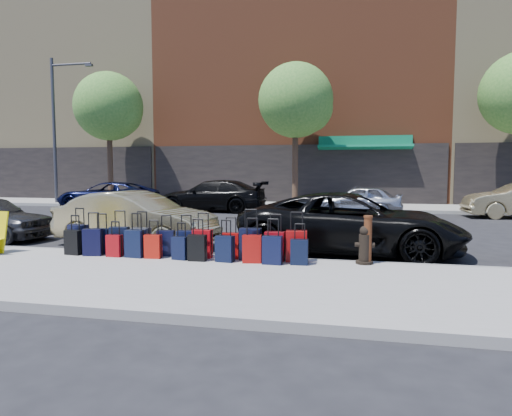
% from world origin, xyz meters
% --- Properties ---
extents(ground, '(120.00, 120.00, 0.00)m').
position_xyz_m(ground, '(0.00, 0.00, 0.00)').
color(ground, black).
rests_on(ground, ground).
extents(sidewalk_near, '(60.00, 4.00, 0.15)m').
position_xyz_m(sidewalk_near, '(0.00, -6.50, 0.07)').
color(sidewalk_near, gray).
rests_on(sidewalk_near, ground).
extents(sidewalk_far, '(60.00, 4.00, 0.15)m').
position_xyz_m(sidewalk_far, '(0.00, 10.00, 0.07)').
color(sidewalk_far, gray).
rests_on(sidewalk_far, ground).
extents(curb_near, '(60.00, 0.08, 0.15)m').
position_xyz_m(curb_near, '(0.00, -4.48, 0.07)').
color(curb_near, gray).
rests_on(curb_near, ground).
extents(curb_far, '(60.00, 0.08, 0.15)m').
position_xyz_m(curb_far, '(0.00, 7.98, 0.07)').
color(curb_far, gray).
rests_on(curb_far, ground).
extents(building_left, '(15.00, 12.12, 16.00)m').
position_xyz_m(building_left, '(-16.00, 17.98, 7.98)').
color(building_left, tan).
rests_on(building_left, ground).
extents(building_center, '(17.00, 12.85, 20.00)m').
position_xyz_m(building_center, '(0.00, 17.99, 9.98)').
color(building_center, brown).
rests_on(building_center, ground).
extents(tree_left, '(3.80, 3.80, 7.27)m').
position_xyz_m(tree_left, '(-9.86, 9.50, 5.41)').
color(tree_left, black).
rests_on(tree_left, sidewalk_far).
extents(tree_center, '(3.80, 3.80, 7.27)m').
position_xyz_m(tree_center, '(0.64, 9.50, 5.41)').
color(tree_center, black).
rests_on(tree_center, sidewalk_far).
extents(streetlight, '(2.59, 0.18, 8.00)m').
position_xyz_m(streetlight, '(-12.80, 8.80, 4.66)').
color(streetlight, '#333338').
rests_on(streetlight, sidewalk_far).
extents(suitcase_front_0, '(0.45, 0.30, 1.01)m').
position_xyz_m(suitcase_front_0, '(-2.54, -4.80, 0.47)').
color(suitcase_front_0, black).
rests_on(suitcase_front_0, sidewalk_near).
extents(suitcase_front_1, '(0.39, 0.24, 0.90)m').
position_xyz_m(suitcase_front_1, '(-1.95, -4.83, 0.43)').
color(suitcase_front_1, black).
rests_on(suitcase_front_1, sidewalk_near).
extents(suitcase_front_2, '(0.43, 0.28, 0.97)m').
position_xyz_m(suitcase_front_2, '(-1.50, -4.83, 0.45)').
color(suitcase_front_2, black).
rests_on(suitcase_front_2, sidewalk_near).
extents(suitcase_front_3, '(0.42, 0.25, 0.97)m').
position_xyz_m(suitcase_front_3, '(-0.98, -4.83, 0.45)').
color(suitcase_front_3, '#38383D').
rests_on(suitcase_front_3, sidewalk_near).
extents(suitcase_front_4, '(0.40, 0.27, 0.89)m').
position_xyz_m(suitcase_front_4, '(-0.42, -4.78, 0.43)').
color(suitcase_front_4, black).
rests_on(suitcase_front_4, sidewalk_near).
extents(suitcase_front_5, '(0.39, 0.24, 0.91)m').
position_xyz_m(suitcase_front_5, '(0.04, -4.80, 0.44)').
color(suitcase_front_5, black).
rests_on(suitcase_front_5, sidewalk_near).
extents(suitcase_front_6, '(0.40, 0.22, 0.96)m').
position_xyz_m(suitcase_front_6, '(0.43, -4.82, 0.45)').
color(suitcase_front_6, '#AF0B11').
rests_on(suitcase_front_6, sidewalk_near).
extents(suitcase_front_7, '(0.38, 0.22, 0.88)m').
position_xyz_m(suitcase_front_7, '(1.04, -4.80, 0.43)').
color(suitcase_front_7, '#A00B0A').
rests_on(suitcase_front_7, sidewalk_near).
extents(suitcase_front_8, '(0.45, 0.25, 1.06)m').
position_xyz_m(suitcase_front_8, '(1.48, -4.83, 0.48)').
color(suitcase_front_8, black).
rests_on(suitcase_front_8, sidewalk_near).
extents(suitcase_front_9, '(0.41, 0.23, 0.97)m').
position_xyz_m(suitcase_front_9, '(2.00, -4.83, 0.45)').
color(suitcase_front_9, maroon).
rests_on(suitcase_front_9, sidewalk_near).
extents(suitcase_front_10, '(0.45, 0.28, 1.02)m').
position_xyz_m(suitcase_front_10, '(2.44, -4.81, 0.47)').
color(suitcase_front_10, '#9A090A').
rests_on(suitcase_front_10, sidewalk_near).
extents(suitcase_back_0, '(0.39, 0.25, 0.87)m').
position_xyz_m(suitcase_back_0, '(-2.46, -5.10, 0.42)').
color(suitcase_back_0, black).
rests_on(suitcase_back_0, sidewalk_near).
extents(suitcase_back_1, '(0.43, 0.30, 0.95)m').
position_xyz_m(suitcase_back_1, '(-1.98, -5.10, 0.45)').
color(suitcase_back_1, black).
rests_on(suitcase_back_1, sidewalk_near).
extents(suitcase_back_2, '(0.32, 0.19, 0.77)m').
position_xyz_m(suitcase_back_2, '(-1.46, -5.13, 0.39)').
color(suitcase_back_2, maroon).
rests_on(suitcase_back_2, sidewalk_near).
extents(suitcase_back_3, '(0.42, 0.27, 0.95)m').
position_xyz_m(suitcase_back_3, '(-0.99, -5.10, 0.45)').
color(suitcase_back_3, black).
rests_on(suitcase_back_3, sidewalk_near).
extents(suitcase_back_4, '(0.36, 0.23, 0.81)m').
position_xyz_m(suitcase_back_4, '(-0.57, -5.11, 0.40)').
color(suitcase_back_4, '#AC150B').
rests_on(suitcase_back_4, sidewalk_near).
extents(suitcase_back_5, '(0.35, 0.24, 0.78)m').
position_xyz_m(suitcase_back_5, '(0.05, -5.12, 0.39)').
color(suitcase_back_5, black).
rests_on(suitcase_back_5, sidewalk_near).
extents(suitcase_back_6, '(0.37, 0.22, 0.87)m').
position_xyz_m(suitcase_back_6, '(0.44, -5.17, 0.42)').
color(suitcase_back_6, black).
rests_on(suitcase_back_6, sidewalk_near).
extents(suitcase_back_7, '(0.39, 0.26, 0.86)m').
position_xyz_m(suitcase_back_7, '(1.02, -5.14, 0.42)').
color(suitcase_back_7, black).
rests_on(suitcase_back_7, sidewalk_near).
extents(suitcase_back_8, '(0.41, 0.27, 0.90)m').
position_xyz_m(suitcase_back_8, '(1.58, -5.10, 0.43)').
color(suitcase_back_8, '#930C09').
rests_on(suitcase_back_8, sidewalk_near).
extents(suitcase_back_9, '(0.39, 0.23, 0.91)m').
position_xyz_m(suitcase_back_9, '(2.01, -5.16, 0.43)').
color(suitcase_back_9, black).
rests_on(suitcase_back_9, sidewalk_near).
extents(suitcase_back_10, '(0.35, 0.21, 0.82)m').
position_xyz_m(suitcase_back_10, '(2.53, -5.09, 0.40)').
color(suitcase_back_10, black).
rests_on(suitcase_back_10, sidewalk_near).
extents(fire_hydrant, '(0.39, 0.34, 0.76)m').
position_xyz_m(fire_hydrant, '(3.79, -4.73, 0.50)').
color(fire_hydrant, black).
rests_on(fire_hydrant, sidewalk_near).
extents(bollard, '(0.18, 0.18, 0.96)m').
position_xyz_m(bollard, '(3.85, -4.73, 0.65)').
color(bollard, '#38190C').
rests_on(bollard, sidewalk_near).
extents(car_near_1, '(4.52, 2.09, 1.43)m').
position_xyz_m(car_near_1, '(-2.06, -2.97, 0.72)').
color(car_near_1, tan).
rests_on(car_near_1, ground).
extents(car_near_2, '(5.48, 2.87, 1.47)m').
position_xyz_m(car_near_2, '(3.50, -2.83, 0.74)').
color(car_near_2, black).
rests_on(car_near_2, ground).
extents(car_far_0, '(5.14, 2.65, 1.39)m').
position_xyz_m(car_far_0, '(-8.69, 6.92, 0.69)').
color(car_far_0, '#0B1034').
rests_on(car_far_0, ground).
extents(car_far_1, '(5.24, 2.23, 1.51)m').
position_xyz_m(car_far_1, '(-3.15, 6.90, 0.75)').
color(car_far_1, black).
rests_on(car_far_1, ground).
extents(car_far_2, '(3.94, 1.85, 1.30)m').
position_xyz_m(car_far_2, '(3.73, 7.09, 0.65)').
color(car_far_2, '#ACAEB3').
rests_on(car_far_2, ground).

